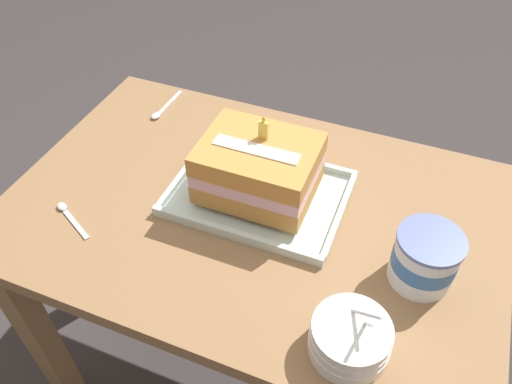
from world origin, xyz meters
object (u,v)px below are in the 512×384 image
Objects in this scene: bowl_stack at (350,338)px; serving_spoon_by_bowls at (160,111)px; ice_cream_tub at (425,258)px; foil_tray at (259,195)px; serving_spoon_near_tray at (67,213)px; birthday_cake at (259,168)px.

serving_spoon_by_bowls is (-0.63, 0.48, -0.03)m from bowl_stack.
bowl_stack is 0.79m from serving_spoon_by_bowls.
ice_cream_tub is at bearing -21.46° from serving_spoon_by_bowls.
bowl_stack is (0.27, -0.28, 0.03)m from foil_tray.
foil_tray is 0.38m from ice_cream_tub.
bowl_stack reaches higher than serving_spoon_by_bowls.
ice_cream_tub reaches higher than serving_spoon_near_tray.
foil_tray is 2.73× the size of bowl_stack.
ice_cream_tub is at bearing 8.96° from serving_spoon_near_tray.
foil_tray reaches higher than serving_spoon_by_bowls.
ice_cream_tub is at bearing -13.70° from birthday_cake.
birthday_cake is at bearing 166.30° from ice_cream_tub.
serving_spoon_near_tray is 0.83× the size of serving_spoon_by_bowls.
ice_cream_tub is 0.84× the size of serving_spoon_by_bowls.
serving_spoon_by_bowls is at bearing 158.54° from ice_cream_tub.
birthday_cake is at bearing 134.02° from bowl_stack.
birthday_cake reaches higher than foil_tray.
birthday_cake is 0.37m from ice_cream_tub.
foil_tray is 1.57× the size of birthday_cake.
serving_spoon_by_bowls is at bearing 89.55° from serving_spoon_near_tray.
bowl_stack is at bearing -45.98° from birthday_cake.
foil_tray is 3.07× the size of ice_cream_tub.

